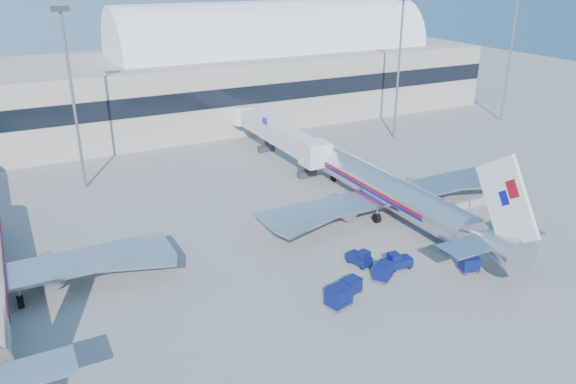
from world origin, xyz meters
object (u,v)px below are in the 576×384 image
barrier_near (457,206)px  airliner_main (391,192)px  tug_left (360,258)px  cart_solo_near (469,264)px  jetbridge_near (272,130)px  ramp_worker (532,245)px  barrier_far (498,197)px  cart_train_b (352,285)px  cart_train_c (339,296)px  cart_open_red (342,291)px  tug_right (447,231)px  mast_west (69,74)px  mast_far_east (512,39)px  cart_solo_far (503,226)px  mast_east (400,48)px  cart_train_a (383,271)px  tug_lead (398,261)px  barrier_mid (478,201)px

barrier_near → airliner_main: bearing=162.6°
tug_left → cart_solo_near: tug_left is taller
airliner_main → jetbridge_near: airliner_main is taller
jetbridge_near → ramp_worker: (9.20, -40.50, -2.93)m
barrier_far → airliner_main: bearing=170.3°
jetbridge_near → cart_train_b: 40.00m
cart_train_b → cart_train_c: cart_train_c is taller
cart_open_red → jetbridge_near: bearing=56.4°
barrier_far → tug_right: size_ratio=1.11×
airliner_main → cart_solo_near: size_ratio=18.38×
cart_open_red → mast_west: bearing=96.3°
ramp_worker → barrier_far: bearing=-73.5°
cart_train_b → mast_far_east: bearing=17.5°
cart_train_b → cart_solo_near: size_ratio=0.96×
cart_train_b → cart_solo_far: bearing=-8.2°
barrier_far → tug_left: size_ratio=1.11×
barrier_near → tug_left: size_ratio=1.11×
tug_left → cart_train_c: 7.61m
mast_east → cart_train_a: bearing=-128.6°
jetbridge_near → tug_left: size_ratio=10.19×
cart_solo_near → cart_solo_far: size_ratio=1.06×
airliner_main → cart_open_red: (-14.21, -12.01, -2.48)m
cart_solo_far → cart_train_b: bearing=177.6°
cart_train_c → ramp_worker: 22.22m
mast_west → cart_train_a: size_ratio=9.73×
tug_lead → mast_far_east: bearing=38.5°
barrier_near → tug_lead: size_ratio=1.13×
barrier_near → cart_train_a: 19.59m
airliner_main → barrier_mid: (11.30, -2.51, -2.48)m
airliner_main → mast_east: 34.51m
jetbridge_near → tug_lead: (-4.55, -36.67, -3.16)m
cart_solo_near → barrier_far: bearing=52.5°
mast_west → cart_open_red: size_ratio=8.43×
jetbridge_near → ramp_worker: size_ratio=13.77×
barrier_near → ramp_worker: 11.77m
jetbridge_near → barrier_near: bearing=-70.1°
mast_west → tug_lead: bearing=-57.3°
tug_right → cart_solo_near: 7.22m
mast_east → cart_solo_far: mast_east is taller
tug_right → ramp_worker: (4.94, -6.70, 0.25)m
mast_west → cart_train_b: 43.42m
tug_left → cart_solo_far: 17.79m
mast_east → cart_solo_near: mast_east is taller
barrier_far → cart_train_a: size_ratio=1.29×
cart_solo_near → ramp_worker: 8.11m
cart_solo_near → tug_lead: bearing=164.0°
cart_train_a → cart_solo_far: 17.53m
tug_right → barrier_mid: bearing=70.2°
cart_train_b → cart_solo_near: bearing=-24.5°
mast_east → barrier_far: mast_east is taller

